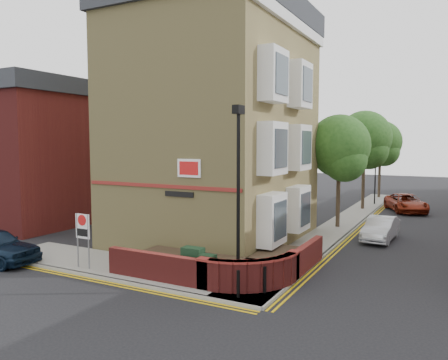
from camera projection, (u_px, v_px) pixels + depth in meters
ground at (180, 295)px, 14.86m from camera, size 120.00×120.00×0.00m
pavement_corner at (129, 268)px, 17.81m from camera, size 13.00×3.00×0.12m
pavement_main at (345, 222)px, 28.01m from camera, size 2.00×32.00×0.12m
kerb_side at (103, 278)px, 16.49m from camera, size 13.00×0.15×0.12m
kerb_main_near at (361, 223)px, 27.54m from camera, size 0.15×32.00×0.12m
yellow_lines_side at (98, 281)px, 16.27m from camera, size 13.00×0.28×0.01m
yellow_lines_main at (365, 225)px, 27.43m from camera, size 0.28×32.00×0.01m
corner_building at (219, 122)px, 22.69m from camera, size 8.95×10.40×13.60m
garden_wall at (216, 275)px, 17.06m from camera, size 6.80×6.00×1.20m
lamppost at (238, 196)px, 14.88m from camera, size 0.25×0.50×6.30m
utility_cabinet_large at (193, 263)px, 16.08m from camera, size 0.80×0.45×1.20m
utility_cabinet_small at (208, 270)px, 15.45m from camera, size 0.55×0.40×1.10m
bollard_near at (238, 284)px, 14.23m from camera, size 0.11×0.11×0.90m
bollard_far at (265, 280)px, 14.66m from camera, size 0.11×0.11×0.90m
zone_sign at (83, 231)px, 17.49m from camera, size 0.72×0.07×2.20m
side_building at (56, 152)px, 28.50m from camera, size 6.40×10.40×9.00m
tree_near at (339, 150)px, 25.88m from camera, size 3.64×3.65×6.70m
tree_mid at (364, 142)px, 32.88m from camera, size 4.03×4.03×7.42m
tree_far at (380, 145)px, 39.95m from camera, size 3.81×3.81×7.00m
traffic_light_assembly at (375, 172)px, 35.51m from camera, size 0.20×0.16×4.20m
silver_car_near at (381, 229)px, 23.02m from camera, size 1.54×3.84×1.24m
red_car_main at (406, 203)px, 32.50m from camera, size 3.84×5.23×1.32m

